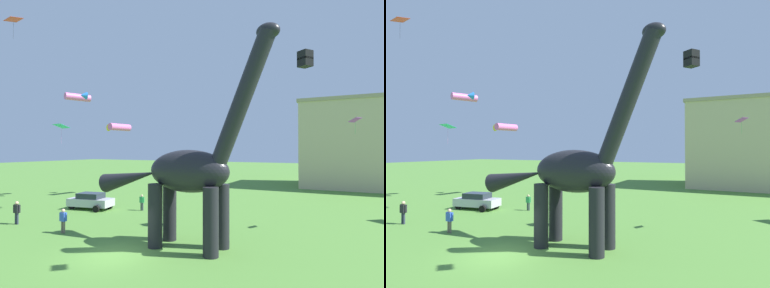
# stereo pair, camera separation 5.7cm
# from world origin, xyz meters

# --- Properties ---
(ground_plane) EXTENTS (240.00, 240.00, 0.00)m
(ground_plane) POSITION_xyz_m (0.00, 0.00, 0.00)
(ground_plane) COLOR #4C7F33
(dinosaur_sculpture) EXTENTS (11.78, 2.49, 12.31)m
(dinosaur_sculpture) POSITION_xyz_m (2.89, 3.05, 4.45)
(dinosaur_sculpture) COLOR black
(dinosaur_sculpture) RESTS_ON ground_plane
(parked_sedan_left) EXTENTS (4.46, 2.52, 1.55)m
(parked_sedan_left) POSITION_xyz_m (-10.79, 9.05, 0.81)
(parked_sedan_left) COLOR #B7B7BC
(parked_sedan_left) RESTS_ON ground_plane
(person_far_spectator) EXTENTS (0.62, 0.27, 1.65)m
(person_far_spectator) POSITION_xyz_m (-6.13, 1.91, 1.00)
(person_far_spectator) COLOR #6B6056
(person_far_spectator) RESTS_ON ground_plane
(person_photographer) EXTENTS (0.55, 0.24, 1.48)m
(person_photographer) POSITION_xyz_m (-6.04, 10.77, 0.90)
(person_photographer) COLOR #2D3347
(person_photographer) RESTS_ON ground_plane
(person_watching_child) EXTENTS (0.66, 0.29, 1.75)m
(person_watching_child) POSITION_xyz_m (-11.37, 2.05, 1.06)
(person_watching_child) COLOR #2D3347
(person_watching_child) RESTS_ON ground_plane
(kite_drifting) EXTENTS (0.92, 1.03, 1.13)m
(kite_drifting) POSITION_xyz_m (11.71, 11.74, 7.80)
(kite_drifting) COLOR purple
(kite_high_right) EXTENTS (1.11, 1.11, 1.13)m
(kite_high_right) POSITION_xyz_m (8.58, 10.18, 12.16)
(kite_high_right) COLOR black
(kite_far_right) EXTENTS (1.63, 1.31, 1.86)m
(kite_far_right) POSITION_xyz_m (-13.05, 7.51, 7.92)
(kite_far_right) COLOR #19B2B7
(kite_far_left) EXTENTS (3.05, 3.13, 0.89)m
(kite_far_left) POSITION_xyz_m (-17.70, 13.93, 12.05)
(kite_far_left) COLOR pink
(kite_apex) EXTENTS (2.87, 3.20, 0.91)m
(kite_apex) POSITION_xyz_m (-14.81, 17.60, 8.51)
(kite_apex) COLOR pink
(kite_mid_right) EXTENTS (1.55, 1.26, 1.70)m
(kite_mid_right) POSITION_xyz_m (-12.99, 2.69, 16.31)
(kite_mid_right) COLOR red
(background_building_block) EXTENTS (21.70, 13.04, 13.07)m
(background_building_block) POSITION_xyz_m (15.32, 40.30, 6.54)
(background_building_block) COLOR #CCB78E
(background_building_block) RESTS_ON ground_plane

